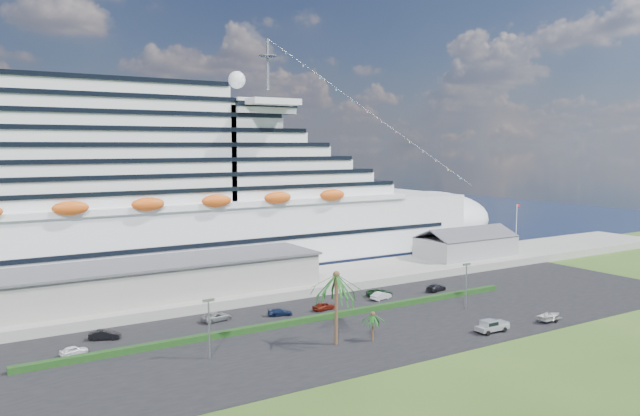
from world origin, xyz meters
TOP-DOWN VIEW (x-y plane):
  - ground at (0.00, 0.00)m, footprint 420.00×420.00m
  - asphalt_lot at (0.00, 11.00)m, footprint 140.00×38.00m
  - wharf at (0.00, 40.00)m, footprint 240.00×20.00m
  - water at (0.00, 130.00)m, footprint 420.00×160.00m
  - cruise_ship at (-21.53, 64.00)m, footprint 191.00×38.00m
  - terminal_building at (-25.00, 40.00)m, footprint 61.00×15.00m
  - port_shed at (52.00, 40.00)m, footprint 24.00×12.31m
  - flagpole at (70.04, 40.00)m, footprint 1.08×0.16m
  - hedge at (-8.00, 16.00)m, footprint 88.00×1.10m
  - lamp_post_left at (-28.00, 8.00)m, footprint 1.60×0.35m
  - lamp_post_right at (20.00, 8.00)m, footprint 1.60×0.35m
  - palm_tall at (-10.00, 4.00)m, footprint 8.82×8.82m
  - palm_short at (-4.50, 2.50)m, footprint 3.53×3.53m
  - parked_car_0 at (-43.37, 19.34)m, footprint 3.91×2.04m
  - parked_car_1 at (-38.14, 24.13)m, footprint 4.75×3.22m
  - parked_car_2 at (-20.10, 24.56)m, footprint 5.44×3.15m
  - parked_car_3 at (-9.69, 21.90)m, footprint 4.51×2.88m
  - parked_car_4 at (-1.45, 20.98)m, footprint 4.45×2.27m
  - parked_car_5 at (11.72, 21.66)m, footprint 4.66×2.40m
  - parked_car_6 at (12.97, 23.80)m, footprint 5.57×3.92m
  - parked_car_7 at (25.13, 21.25)m, footprint 5.21×2.99m
  - pickup_truck at (13.72, -3.85)m, footprint 5.65×2.26m
  - boat_trailer at (26.25, -4.93)m, footprint 5.46×3.64m

SIDE VIEW (x-z plane):
  - ground at x=0.00m, z-range 0.00..0.00m
  - water at x=0.00m, z-range 0.00..0.02m
  - asphalt_lot at x=0.00m, z-range 0.00..0.12m
  - hedge at x=-8.00m, z-range 0.12..1.02m
  - parked_car_3 at x=-9.69m, z-range 0.12..1.34m
  - parked_car_0 at x=-43.37m, z-range 0.12..1.39m
  - parked_car_6 at x=12.97m, z-range 0.12..1.53m
  - parked_car_7 at x=25.13m, z-range 0.12..1.54m
  - parked_car_2 at x=-20.10m, z-range 0.12..1.55m
  - parked_car_4 at x=-1.45m, z-range 0.12..1.57m
  - parked_car_5 at x=11.72m, z-range 0.12..1.58m
  - parked_car_1 at x=-38.14m, z-range 0.12..1.60m
  - wharf at x=0.00m, z-range 0.00..1.80m
  - boat_trailer at x=26.25m, z-range 0.37..1.93m
  - pickup_truck at x=13.72m, z-range 0.22..2.19m
  - palm_short at x=-4.50m, z-range 1.38..5.95m
  - port_shed at x=52.00m, z-range 0.71..8.08m
  - terminal_building at x=-25.00m, z-range 1.86..8.16m
  - lamp_post_left at x=-28.00m, z-range 1.21..9.48m
  - lamp_post_right at x=20.00m, z-range 1.21..9.48m
  - flagpole at x=70.04m, z-range 2.27..14.27m
  - palm_tall at x=-10.00m, z-range 3.64..14.77m
  - cruise_ship at x=-21.53m, z-range -10.31..43.69m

